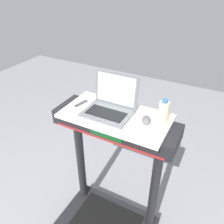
# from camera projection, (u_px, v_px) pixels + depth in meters

# --- Properties ---
(desk_board) EXTENTS (0.75, 0.40, 0.02)m
(desk_board) POSITION_uv_depth(u_px,v_px,m) (115.00, 116.00, 1.59)
(desk_board) COLOR beige
(desk_board) RESTS_ON treadmill_base
(laptop) EXTENTS (0.33, 0.26, 0.25)m
(laptop) POSITION_uv_depth(u_px,v_px,m) (110.00, 105.00, 1.59)
(laptop) COLOR #515459
(laptop) RESTS_ON desk_board
(computer_mouse) EXTENTS (0.09, 0.11, 0.03)m
(computer_mouse) POSITION_uv_depth(u_px,v_px,m) (146.00, 120.00, 1.50)
(computer_mouse) COLOR #4C4C51
(computer_mouse) RESTS_ON desk_board
(water_bottle) EXTENTS (0.06, 0.06, 0.17)m
(water_bottle) POSITION_uv_depth(u_px,v_px,m) (163.00, 112.00, 1.46)
(water_bottle) COLOR beige
(water_bottle) RESTS_ON desk_board
(tv_remote) EXTENTS (0.08, 0.17, 0.02)m
(tv_remote) POSITION_uv_depth(u_px,v_px,m) (81.00, 105.00, 1.68)
(tv_remote) COLOR silver
(tv_remote) RESTS_ON desk_board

